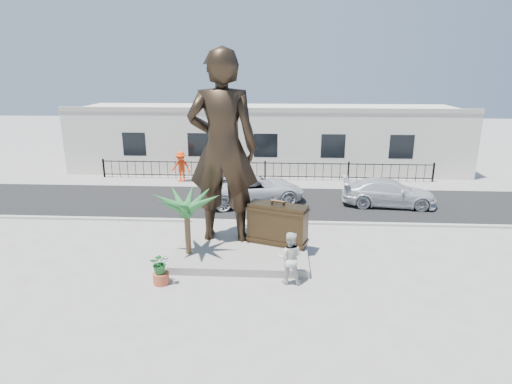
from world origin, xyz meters
The scene contains 16 objects.
ground centered at (0.00, 0.00, 0.00)m, with size 100.00×100.00×0.00m, color #9E9991.
street centered at (0.00, 8.00, 0.01)m, with size 40.00×7.00×0.01m, color black.
curb centered at (0.00, 4.50, 0.06)m, with size 40.00×0.25×0.12m, color #A5A399.
far_sidewalk centered at (0.00, 12.00, 0.01)m, with size 40.00×2.50×0.02m, color #9E9991.
plinth centered at (-0.50, 1.50, 0.15)m, with size 5.20×5.20×0.30m, color gray.
fence centered at (0.00, 12.80, 0.60)m, with size 22.00×0.10×1.20m, color black.
building centered at (0.00, 17.00, 2.20)m, with size 28.00×7.00×4.40m, color silver.
statue centered at (-1.33, 1.84, 4.16)m, with size 2.82×1.85×7.72m, color black.
suitcase centered at (0.91, 1.37, 1.14)m, with size 2.38×0.76×1.68m, color #342615.
tourist centered at (1.35, -1.38, 0.94)m, with size 0.92×0.71×1.89m, color silver.
car_white centered at (-0.44, 7.75, 0.79)m, with size 2.58×5.60×1.56m, color silver.
car_silver centered at (6.89, 7.65, 0.73)m, with size 2.02×4.97×1.44m, color silver.
worker centered at (-5.46, 11.93, 1.02)m, with size 1.30×0.75×2.01m, color #E9390C.
palm_tree centered at (-2.53, 0.19, 0.00)m, with size 1.80×1.80×3.20m, color #215B29, non-canonical shape.
planter centered at (-3.10, -1.72, 0.20)m, with size 0.56×0.56×0.40m, color #AF4A2E.
shrub centered at (-3.10, -1.72, 0.78)m, with size 0.68×0.59×0.76m, color #1E5F26.
Camera 1 is at (0.96, -14.94, 7.27)m, focal length 30.00 mm.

